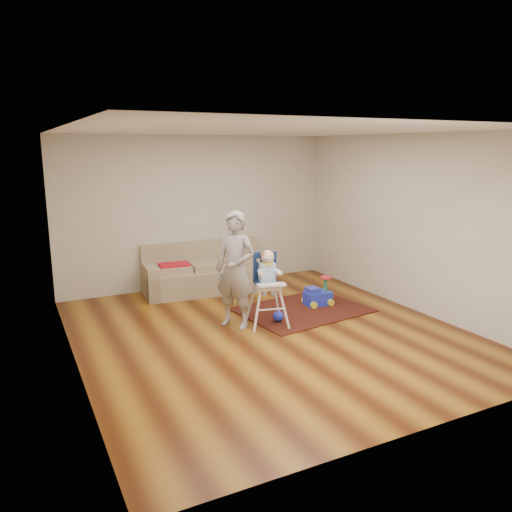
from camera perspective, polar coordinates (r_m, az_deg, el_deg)
name	(u,v)px	position (r m, az deg, el deg)	size (l,w,h in m)	color
ground	(269,333)	(6.93, 1.50, -8.74)	(5.50, 5.50, 0.00)	#441C08
room_envelope	(252,193)	(6.96, -0.46, 7.25)	(5.04, 5.52, 2.72)	beige
sofa	(206,268)	(8.80, -5.78, -1.36)	(2.22, 1.07, 0.83)	tan
side_table	(164,281)	(8.73, -10.50, -2.83)	(0.48, 0.48, 0.48)	black
area_rug	(303,310)	(7.86, 5.34, -6.13)	(1.89, 1.42, 0.02)	black
ride_on_toy	(318,291)	(8.04, 7.09, -4.00)	(0.42, 0.30, 0.45)	#2435DA
toy_ball	(278,316)	(7.29, 2.55, -6.89)	(0.16, 0.16, 0.16)	#2435DA
high_chair	(267,289)	(7.06, 1.30, -3.81)	(0.61, 0.61, 1.10)	white
adult	(235,270)	(6.95, -2.38, -1.57)	(0.60, 0.39, 1.65)	gray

